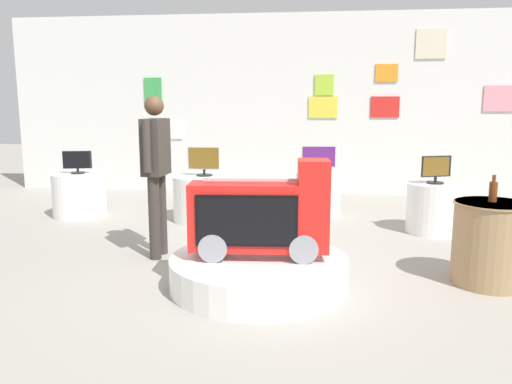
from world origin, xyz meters
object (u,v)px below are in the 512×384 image
Objects in this scene: display_pedestal_left_rear at (205,198)px; shopper_browsing_near_truck at (156,164)px; novelty_firetruck_tv at (261,218)px; display_pedestal_center_rear at (318,194)px; tv_on_left_rear at (204,160)px; tv_on_far_right at (77,162)px; tv_on_right_rear at (436,169)px; display_pedestal_right_rear at (434,208)px; side_table_round at (490,243)px; bottle_on_side_table at (493,191)px; main_display_pedestal at (259,272)px; tv_on_center_rear at (319,158)px; display_pedestal_far_right at (79,195)px.

display_pedestal_left_rear is 0.52× the size of shopper_browsing_near_truck.
display_pedestal_center_rear is at bearing 80.38° from novelty_firetruck_tv.
shopper_browsing_near_truck reaches higher than tv_on_left_rear.
tv_on_far_right is at bearing 134.18° from shopper_browsing_near_truck.
tv_on_left_rear is 1.20× the size of tv_on_right_rear.
tv_on_far_right is at bearing 175.34° from tv_on_right_rear.
display_pedestal_right_rear is 1.89m from side_table_round.
tv_on_right_rear is at bearing -6.92° from display_pedestal_left_rear.
bottle_on_side_table is (2.04, 0.36, 0.22)m from novelty_firetruck_tv.
bottle_on_side_table reaches higher than main_display_pedestal.
display_pedestal_left_rear and display_pedestal_right_rear have the same top height.
tv_on_center_rear is 1.29× the size of tv_on_far_right.
main_display_pedestal is at bearing -100.07° from display_pedestal_center_rear.
display_pedestal_far_right is 1.00× the size of side_table_round.
tv_on_far_right is at bearing 178.91° from tv_on_left_rear.
tv_on_right_rear is at bearing -32.07° from display_pedestal_center_rear.
display_pedestal_left_rear is 1.93m from tv_on_far_right.
shopper_browsing_near_truck is (1.74, -1.79, 0.68)m from display_pedestal_far_right.
display_pedestal_right_rear is (3.04, -0.36, -0.53)m from tv_on_left_rear.
display_pedestal_center_rear is 1.65× the size of tv_on_far_right.
tv_on_far_right is 5.45m from bottle_on_side_table.
novelty_firetruck_tv reaches higher than tv_on_right_rear.
display_pedestal_right_rear is at bearing -6.84° from display_pedestal_left_rear.
shopper_browsing_near_truck is (-1.72, -2.29, 0.15)m from tv_on_center_rear.
novelty_firetruck_tv reaches higher than display_pedestal_center_rear.
tv_on_center_rear is (0.53, 3.10, 0.22)m from novelty_firetruck_tv.
display_pedestal_center_rear reaches higher than main_display_pedestal.
bottle_on_side_table reaches higher than tv_on_right_rear.
main_display_pedestal is at bearing -41.78° from tv_on_far_right.
tv_on_far_right is (-2.90, 2.59, 0.67)m from main_display_pedestal.
tv_on_center_rear is 1.79m from display_pedestal_right_rear.
display_pedestal_right_rear is 4.92m from display_pedestal_far_right.
side_table_round is 0.44× the size of shopper_browsing_near_truck.
display_pedestal_center_rear is 0.87× the size of side_table_round.
shopper_browsing_near_truck reaches higher than display_pedestal_center_rear.
side_table_round is 3.32m from shopper_browsing_near_truck.
tv_on_far_right is (-2.93, 2.60, 0.17)m from novelty_firetruck_tv.
display_pedestal_right_rear is at bearing -4.66° from display_pedestal_far_right.
display_pedestal_center_rear is 3.49m from display_pedestal_far_right.
tv_on_right_rear is at bearing 23.67° from shopper_browsing_near_truck.
bottle_on_side_table is at bearing 9.75° from main_display_pedestal.
tv_on_right_rear is 1.58× the size of bottle_on_side_table.
side_table_round is at bearing -35.90° from tv_on_left_rear.
bottle_on_side_table is at bearing -61.09° from tv_on_center_rear.
tv_on_center_rear reaches higher than main_display_pedestal.
display_pedestal_center_rear is (1.59, 0.54, 0.00)m from display_pedestal_left_rear.
main_display_pedestal is 1.66m from shopper_browsing_near_truck.
main_display_pedestal is at bearing -132.30° from tv_on_right_rear.
display_pedestal_left_rear is at bearing 112.06° from main_display_pedestal.
shopper_browsing_near_truck is at bearing -156.33° from tv_on_right_rear.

